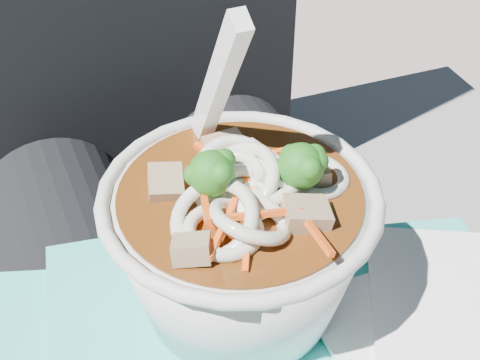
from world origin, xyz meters
name	(u,v)px	position (x,y,z in m)	size (l,w,h in m)	color
lap	(227,340)	(0.00, 0.00, 0.51)	(0.33, 0.48, 0.14)	black
person_body	(186,240)	(0.00, 0.09, 0.54)	(0.34, 0.94, 0.98)	black
plastic_bag	(232,326)	(-0.01, -0.04, 0.59)	(0.41, 0.32, 0.02)	#2FC7BC
napkins	(444,321)	(0.11, -0.10, 0.60)	(0.19, 0.17, 0.01)	white
udon_bowl	(241,235)	(0.00, -0.03, 0.66)	(0.19, 0.19, 0.21)	silver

